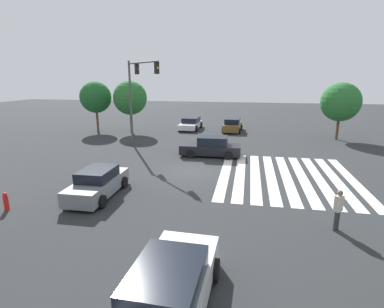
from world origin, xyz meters
TOP-DOWN VIEW (x-y plane):
  - ground_plane at (0.00, 0.00)m, footprint 114.43×114.43m
  - crosswalk_markings at (0.00, -5.98)m, footprint 9.52×8.20m
  - traffic_signal_mast at (5.76, 5.76)m, footprint 3.91×3.91m
  - car_0 at (4.17, -0.72)m, footprint 2.17×4.72m
  - car_1 at (16.22, 3.23)m, footprint 4.73×2.33m
  - car_2 at (-12.13, -1.72)m, footprint 4.90×2.23m
  - car_3 at (15.56, -1.75)m, footprint 4.30×2.18m
  - car_4 at (-5.05, 4.00)m, footprint 4.38×2.00m
  - pedestrian at (-6.61, -7.16)m, footprint 0.41×0.41m
  - tree_corner_a at (12.82, -12.15)m, footprint 3.72×3.72m
  - tree_corner_b at (12.66, 13.29)m, footprint 3.43×3.43m
  - tree_corner_c at (12.73, 9.28)m, footprint 3.65×3.65m
  - fire_hydrant at (-7.43, 7.36)m, footprint 0.22×0.22m

SIDE VIEW (x-z plane):
  - ground_plane at x=0.00m, z-range 0.00..0.00m
  - crosswalk_markings at x=0.00m, z-range 0.00..0.01m
  - fire_hydrant at x=-7.43m, z-range 0.00..0.86m
  - car_1 at x=16.22m, z-range -0.02..1.36m
  - car_4 at x=-5.05m, z-range -0.05..1.41m
  - car_3 at x=15.56m, z-range -0.04..1.46m
  - car_0 at x=4.17m, z-range -0.06..1.49m
  - car_2 at x=-12.13m, z-range -0.04..1.49m
  - pedestrian at x=-6.61m, z-range 0.10..1.82m
  - tree_corner_a at x=12.82m, z-range 0.91..6.46m
  - tree_corner_c at x=12.73m, z-range 0.99..6.63m
  - tree_corner_b at x=12.66m, z-range 1.05..6.61m
  - traffic_signal_mast at x=5.76m, z-range 1.49..8.86m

